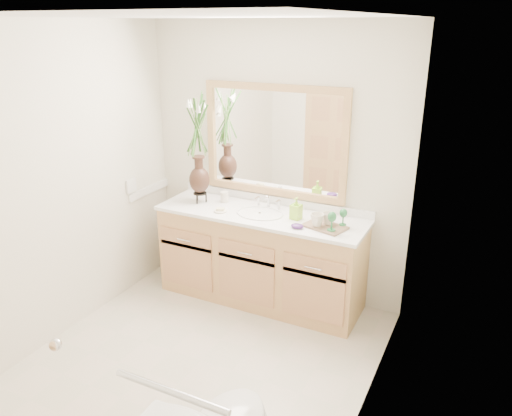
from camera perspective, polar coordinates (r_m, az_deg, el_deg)
The scene contains 22 objects.
floor at distance 3.91m, azimuth -6.31°, elevation -16.92°, with size 2.60×2.60×0.00m, color beige.
ceiling at distance 3.12m, azimuth -8.12°, elevation 20.91°, with size 2.40×2.60×0.02m, color white.
wall_back at distance 4.41m, azimuth 2.20°, elevation 5.10°, with size 2.40×0.02×2.40m, color silver.
wall_front at distance 2.46m, azimuth -24.15°, elevation -9.80°, with size 2.40×0.02×2.40m, color silver.
wall_left at distance 4.08m, azimuth -21.34°, elevation 2.43°, with size 0.02×2.60×2.40m, color silver.
wall_right at distance 2.88m, azimuth 13.33°, elevation -3.96°, with size 0.02×2.60×2.40m, color silver.
vanity at distance 4.45m, azimuth 0.54°, elevation -5.75°, with size 1.80×0.55×0.80m.
counter at distance 4.29m, azimuth 0.55°, elevation -0.77°, with size 1.84×0.57×0.03m, color white.
sink at distance 4.29m, azimuth 0.45°, elevation -1.33°, with size 0.38×0.34×0.23m.
mirror at distance 4.34m, azimuth 2.11°, elevation 7.65°, with size 1.32×0.04×0.97m.
switch_plate at distance 4.66m, azimuth -14.08°, elevation 2.50°, with size 0.02×0.12×0.12m, color white.
grab_bar at distance 2.19m, azimuth -9.72°, elevation -19.99°, with size 0.03×0.03×0.55m, color silver.
flower_vase at distance 4.41m, azimuth -6.69°, elevation 8.07°, with size 0.22×0.22×0.89m.
tumbler at distance 4.54m, azimuth -3.62°, elevation 1.27°, with size 0.07×0.07×0.09m, color beige.
soap_dish at distance 4.31m, azimuth -4.10°, elevation -0.29°, with size 0.11×0.11×0.04m.
soap_bottle at distance 4.14m, azimuth 4.61°, elevation -0.16°, with size 0.08×0.08×0.17m, color #A3E836.
purple_dish at distance 3.98m, azimuth 4.74°, elevation -2.05°, with size 0.10×0.08×0.04m, color #482369.
tray at distance 4.02m, azimuth 7.89°, elevation -2.12°, with size 0.32×0.22×0.02m, color brown.
mug_left at distance 3.98m, azimuth 7.00°, elevation -1.31°, with size 0.11×0.10×0.11m, color beige.
mug_right at distance 4.03m, azimuth 8.31°, elevation -1.14°, with size 0.10×0.10×0.10m, color beige.
goblet_front at distance 3.89m, azimuth 8.68°, elevation -1.12°, with size 0.07×0.07×0.15m.
goblet_back at distance 4.01m, azimuth 9.95°, elevation -0.68°, with size 0.06×0.06×0.14m.
Camera 1 is at (1.74, -2.58, 2.36)m, focal length 35.00 mm.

